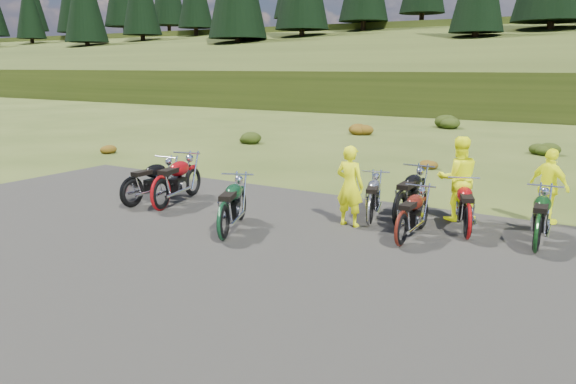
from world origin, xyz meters
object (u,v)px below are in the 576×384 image
Objects in this scene: motorcycle_0 at (133,208)px; motorcycle_3 at (369,227)px; person_middle at (350,187)px; motorcycle_7 at (535,254)px.

motorcycle_0 is 1.10× the size of motorcycle_3.
motorcycle_0 is 1.22× the size of person_middle.
motorcycle_3 is 0.94× the size of motorcycle_7.
motorcycle_7 is 3.77m from person_middle.
motorcycle_7 is (8.79, 1.44, 0.00)m from motorcycle_0.
motorcycle_3 is (5.49, 1.53, 0.00)m from motorcycle_0.
motorcycle_3 is at bearing -74.78° from motorcycle_0.
person_middle reaches higher than motorcycle_7.
motorcycle_0 is at bearing 88.41° from motorcycle_3.
motorcycle_0 is at bearing 95.55° from motorcycle_7.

